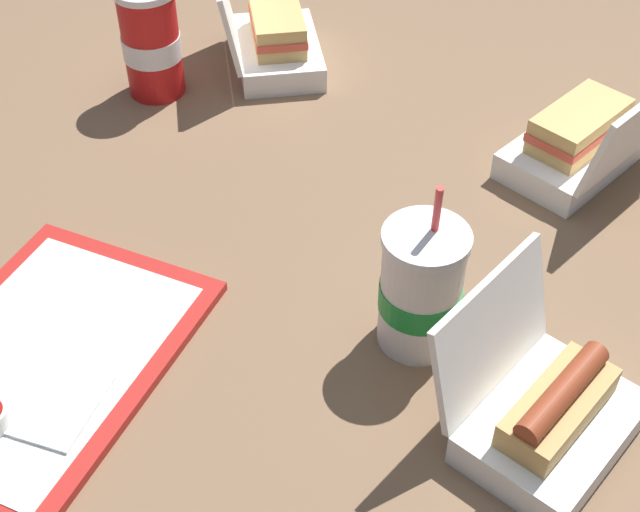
{
  "coord_description": "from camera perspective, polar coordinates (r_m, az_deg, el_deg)",
  "views": [
    {
      "loc": [
        -0.72,
        -0.23,
        0.76
      ],
      "look_at": [
        0.0,
        -0.04,
        0.05
      ],
      "focal_mm": 50.0,
      "sensor_mm": 36.0,
      "label": 1
    }
  ],
  "objects": [
    {
      "name": "clamshell_sandwich_corner",
      "position": [
        1.45,
        -3.08,
        13.7
      ],
      "size": [
        0.24,
        0.22,
        0.17
      ],
      "color": "white",
      "rests_on": "ground_plane"
    },
    {
      "name": "clamshell_sandwich_right",
      "position": [
        1.26,
        16.39,
        7.0
      ],
      "size": [
        0.25,
        0.24,
        0.16
      ],
      "color": "white",
      "rests_on": "ground_plane"
    },
    {
      "name": "soda_cup_left",
      "position": [
        0.96,
        6.49,
        -2.13
      ],
      "size": [
        0.09,
        0.09,
        0.22
      ],
      "color": "white",
      "rests_on": "ground_plane"
    },
    {
      "name": "clamshell_hotdog_left",
      "position": [
        0.92,
        14.25,
        -9.58
      ],
      "size": [
        0.24,
        0.23,
        0.17
      ],
      "color": "white",
      "rests_on": "ground_plane"
    },
    {
      "name": "napkin_stack",
      "position": [
        0.98,
        -16.94,
        -8.92
      ],
      "size": [
        0.11,
        0.11,
        0.0
      ],
      "primitive_type": "cube",
      "rotation": [
        0.0,
        0.0,
        -0.07
      ],
      "color": "white",
      "rests_on": "food_tray"
    },
    {
      "name": "food_tray",
      "position": [
        1.03,
        -17.37,
        -6.44
      ],
      "size": [
        0.41,
        0.32,
        0.01
      ],
      "color": "red",
      "rests_on": "ground_plane"
    },
    {
      "name": "soda_cup_back",
      "position": [
        1.38,
        -10.75,
        13.34
      ],
      "size": [
        0.09,
        0.09,
        0.23
      ],
      "color": "red",
      "rests_on": "ground_plane"
    },
    {
      "name": "ground_plane",
      "position": [
        1.07,
        -2.31,
        -1.69
      ],
      "size": [
        3.2,
        3.2,
        0.0
      ],
      "primitive_type": "plane",
      "color": "brown"
    }
  ]
}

